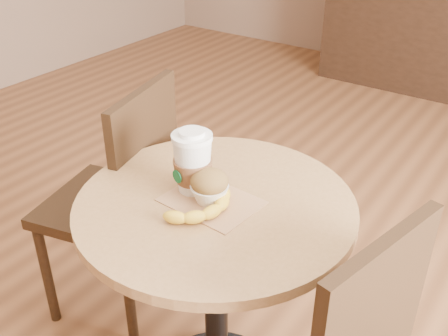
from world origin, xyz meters
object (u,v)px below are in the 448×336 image
at_px(cafe_table, 216,260).
at_px(chair_left, 121,197).
at_px(coffee_cup, 193,164).
at_px(banana, 207,204).
at_px(muffin, 209,186).

xyz_separation_m(cafe_table, chair_left, (-0.50, 0.12, -0.04)).
relative_size(cafe_table, chair_left, 0.81).
xyz_separation_m(coffee_cup, banana, (0.09, -0.06, -0.06)).
xyz_separation_m(muffin, banana, (0.02, -0.04, -0.03)).
relative_size(cafe_table, muffin, 7.39).
height_order(coffee_cup, muffin, coffee_cup).
distance_m(coffee_cup, muffin, 0.08).
bearing_deg(cafe_table, chair_left, 166.59).
relative_size(chair_left, banana, 3.76).
xyz_separation_m(chair_left, coffee_cup, (0.42, -0.11, 0.32)).
relative_size(coffee_cup, banana, 0.73).
bearing_deg(muffin, cafe_table, 50.55).
xyz_separation_m(cafe_table, banana, (0.01, -0.05, 0.22)).
bearing_deg(banana, coffee_cup, 150.62).
height_order(chair_left, banana, chair_left).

